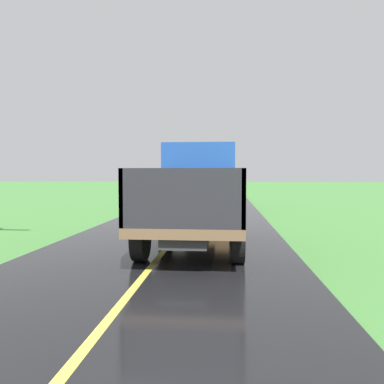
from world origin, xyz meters
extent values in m
cube|color=#2D2D30|center=(0.72, 9.12, 0.68)|extent=(0.90, 5.51, 0.24)
cube|color=brown|center=(0.72, 9.12, 0.88)|extent=(2.30, 5.80, 0.20)
cube|color=#1E479E|center=(0.72, 11.07, 1.93)|extent=(2.10, 1.90, 1.90)
cube|color=black|center=(0.72, 12.02, 2.26)|extent=(1.78, 0.02, 0.76)
cube|color=#232328|center=(-0.39, 8.14, 1.53)|extent=(0.08, 3.85, 1.10)
cube|color=#232328|center=(1.83, 8.14, 1.53)|extent=(0.08, 3.85, 1.10)
cube|color=#232328|center=(0.72, 6.26, 1.53)|extent=(2.30, 0.08, 1.10)
cube|color=#232328|center=(0.72, 10.03, 1.53)|extent=(2.30, 0.08, 1.10)
cylinder|color=black|center=(-0.33, 10.92, 0.58)|extent=(0.28, 1.00, 1.00)
cylinder|color=black|center=(1.77, 10.92, 0.58)|extent=(0.28, 1.00, 1.00)
cylinder|color=black|center=(-0.33, 7.52, 0.58)|extent=(0.28, 1.00, 1.00)
cylinder|color=black|center=(1.77, 7.52, 0.58)|extent=(0.28, 1.00, 1.00)
ellipsoid|color=#90B233|center=(0.76, 8.15, 1.84)|extent=(0.41, 0.38, 0.51)
ellipsoid|color=#87C235|center=(1.06, 9.06, 1.18)|extent=(0.41, 0.45, 0.37)
ellipsoid|color=#8BBD30|center=(0.38, 7.33, 1.50)|extent=(0.55, 0.62, 0.40)
ellipsoid|color=#7ABC36|center=(0.67, 9.28, 1.48)|extent=(0.49, 0.60, 0.37)
ellipsoid|color=#7CC033|center=(0.72, 6.99, 1.16)|extent=(0.53, 0.53, 0.46)
ellipsoid|color=#7FAC32|center=(1.16, 9.69, 1.44)|extent=(0.46, 0.48, 0.38)
ellipsoid|color=#8DAB36|center=(0.16, 8.40, 1.14)|extent=(0.48, 0.54, 0.49)
ellipsoid|color=#77BA2E|center=(1.50, 7.21, 1.51)|extent=(0.57, 0.70, 0.40)
cube|color=#2D2D30|center=(0.95, 20.57, 0.68)|extent=(0.90, 5.51, 0.24)
cube|color=brown|center=(0.95, 20.57, 0.88)|extent=(2.30, 5.80, 0.20)
cube|color=silver|center=(0.95, 22.52, 1.93)|extent=(2.10, 1.90, 1.90)
cube|color=black|center=(0.95, 23.47, 2.26)|extent=(1.78, 0.02, 0.76)
cube|color=brown|center=(-0.16, 19.59, 1.53)|extent=(0.08, 3.85, 1.10)
cube|color=brown|center=(2.06, 19.59, 1.53)|extent=(0.08, 3.85, 1.10)
cube|color=brown|center=(0.95, 17.71, 1.53)|extent=(2.30, 0.08, 1.10)
cube|color=brown|center=(0.95, 21.48, 1.53)|extent=(2.30, 0.08, 1.10)
cylinder|color=black|center=(-0.10, 22.37, 0.58)|extent=(0.28, 1.00, 1.00)
cylinder|color=black|center=(2.00, 22.37, 0.58)|extent=(0.28, 1.00, 1.00)
cylinder|color=black|center=(-0.10, 18.97, 0.58)|extent=(0.28, 1.00, 1.00)
cylinder|color=black|center=(2.00, 18.97, 0.58)|extent=(0.28, 1.00, 1.00)
ellipsoid|color=#7CAC2C|center=(0.86, 19.24, 1.45)|extent=(0.49, 0.49, 0.45)
ellipsoid|color=#8EBB29|center=(1.02, 20.66, 1.50)|extent=(0.48, 0.45, 0.52)
ellipsoid|color=#7EB331|center=(1.81, 21.03, 1.51)|extent=(0.43, 0.55, 0.40)
ellipsoid|color=#82B128|center=(1.64, 20.61, 1.44)|extent=(0.46, 0.42, 0.43)
ellipsoid|color=#8CBA2D|center=(0.81, 18.20, 1.82)|extent=(0.53, 0.58, 0.44)
ellipsoid|color=#7DAD1F|center=(0.92, 20.40, 1.14)|extent=(0.53, 0.62, 0.48)
ellipsoid|color=#80B02C|center=(1.46, 20.89, 1.46)|extent=(0.49, 0.61, 0.48)
ellipsoid|color=#86B027|center=(1.45, 18.01, 1.48)|extent=(0.45, 0.55, 0.44)
camera|label=1|loc=(1.51, -0.37, 1.97)|focal=34.81mm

